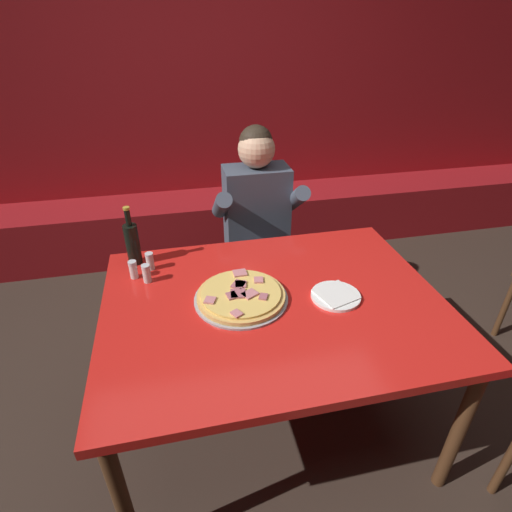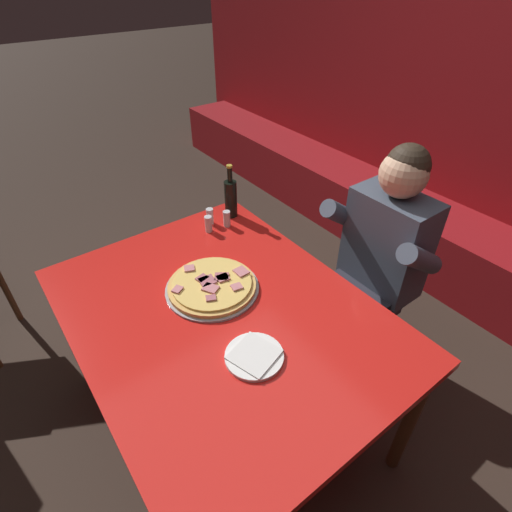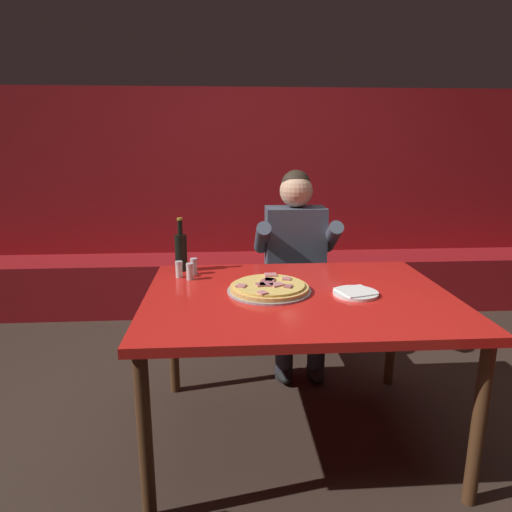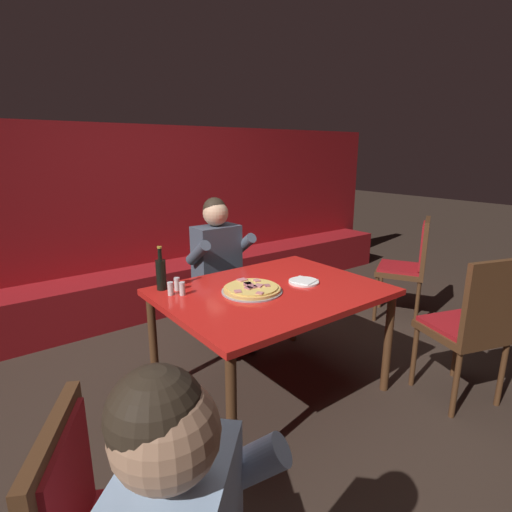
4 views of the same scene
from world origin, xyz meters
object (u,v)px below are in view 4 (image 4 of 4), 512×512
plate_white_paper (304,282)px  dining_chair_side_aisle (410,262)px  shaker_parmesan (170,289)px  beer_bottle (161,273)px  shaker_oregano (182,289)px  main_dining_table (272,299)px  pizza (252,289)px  diner_seated_blue_shirt (222,267)px  shaker_red_pepper_flakes (177,285)px  dining_chair_far_left (473,321)px

plate_white_paper → dining_chair_side_aisle: dining_chair_side_aisle is taller
shaker_parmesan → dining_chair_side_aisle: bearing=-3.6°
beer_bottle → shaker_oregano: beer_bottle is taller
main_dining_table → plate_white_paper: (0.26, -0.03, 0.08)m
pizza → plate_white_paper: bearing=-10.3°
diner_seated_blue_shirt → shaker_oregano: bearing=-140.3°
pizza → shaker_oregano: bearing=150.4°
plate_white_paper → shaker_red_pepper_flakes: size_ratio=2.44×
plate_white_paper → dining_chair_side_aisle: 1.63m
plate_white_paper → dining_chair_side_aisle: size_ratio=0.21×
diner_seated_blue_shirt → shaker_red_pepper_flakes: bearing=-145.6°
shaker_parmesan → pizza: bearing=-30.7°
shaker_parmesan → diner_seated_blue_shirt: diner_seated_blue_shirt is taller
pizza → beer_bottle: bearing=138.2°
diner_seated_blue_shirt → shaker_parmesan: bearing=-145.2°
diner_seated_blue_shirt → dining_chair_side_aisle: bearing=-19.9°
main_dining_table → plate_white_paper: size_ratio=6.76×
shaker_red_pepper_flakes → dining_chair_far_left: size_ratio=0.08×
plate_white_paper → dining_chair_far_left: size_ratio=0.21×
shaker_red_pepper_flakes → pizza: bearing=-40.7°
shaker_red_pepper_flakes → dining_chair_side_aisle: (2.38, -0.21, -0.21)m
shaker_oregano → main_dining_table: bearing=-26.5°
main_dining_table → diner_seated_blue_shirt: bearing=81.7°
plate_white_paper → shaker_parmesan: 0.91m
shaker_oregano → diner_seated_blue_shirt: size_ratio=0.07×
main_dining_table → shaker_red_pepper_flakes: shaker_red_pepper_flakes is taller
shaker_parmesan → shaker_red_pepper_flakes: same height
shaker_oregano → diner_seated_blue_shirt: 0.83m
plate_white_paper → shaker_red_pepper_flakes: 0.86m
beer_bottle → dining_chair_side_aisle: size_ratio=0.29×
pizza → dining_chair_far_left: size_ratio=0.39×
pizza → dining_chair_side_aisle: (2.01, 0.11, -0.19)m
pizza → shaker_red_pepper_flakes: shaker_red_pepper_flakes is taller
pizza → shaker_oregano: shaker_oregano is taller
shaker_red_pepper_flakes → diner_seated_blue_shirt: (0.62, 0.43, -0.09)m
shaker_parmesan → dining_chair_far_left: bearing=-37.9°
dining_chair_side_aisle → dining_chair_far_left: (-0.93, -1.04, -0.00)m
pizza → shaker_parmesan: shaker_parmesan is taller
beer_bottle → diner_seated_blue_shirt: diner_seated_blue_shirt is taller
shaker_oregano → dining_chair_side_aisle: dining_chair_side_aisle is taller
plate_white_paper → shaker_parmesan: (-0.84, 0.34, 0.03)m
plate_white_paper → shaker_oregano: 0.84m
dining_chair_far_left → shaker_parmesan: bearing=142.1°
beer_bottle → plate_white_paper: bearing=-29.2°
main_dining_table → beer_bottle: 0.75m
main_dining_table → beer_bottle: bearing=142.9°
beer_bottle → shaker_oregano: size_ratio=3.40×
pizza → plate_white_paper: 0.40m
dining_chair_far_left → diner_seated_blue_shirt: bearing=116.5°
beer_bottle → shaker_oregano: bearing=-71.9°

